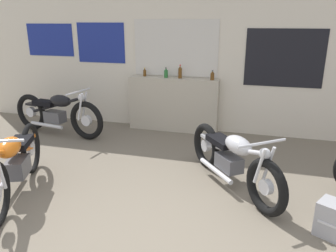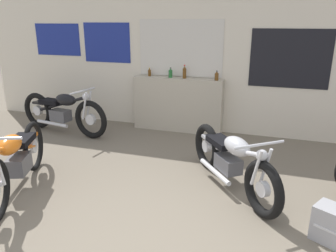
% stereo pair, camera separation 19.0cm
% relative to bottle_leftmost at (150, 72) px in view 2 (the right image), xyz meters
% --- Properties ---
extents(ground_plane, '(24.00, 24.00, 0.00)m').
position_rel_bottle_leftmost_xyz_m(ground_plane, '(1.21, -3.66, -1.12)').
color(ground_plane, '#706656').
extents(wall_back, '(10.00, 0.07, 2.80)m').
position_rel_bottle_leftmost_xyz_m(wall_back, '(1.19, 0.13, 0.29)').
color(wall_back, beige).
rests_on(wall_back, ground_plane).
extents(sill_counter, '(1.75, 0.28, 1.04)m').
position_rel_bottle_leftmost_xyz_m(sill_counter, '(0.59, -0.04, -0.59)').
color(sill_counter, '#B7AD99').
rests_on(sill_counter, ground_plane).
extents(bottle_leftmost, '(0.06, 0.06, 0.16)m').
position_rel_bottle_leftmost_xyz_m(bottle_leftmost, '(0.00, 0.00, 0.00)').
color(bottle_leftmost, '#5B3814').
rests_on(bottle_leftmost, sill_counter).
extents(bottle_left_center, '(0.07, 0.07, 0.19)m').
position_rel_bottle_leftmost_xyz_m(bottle_left_center, '(0.45, -0.04, 0.01)').
color(bottle_left_center, '#23662D').
rests_on(bottle_left_center, sill_counter).
extents(bottle_center, '(0.07, 0.07, 0.26)m').
position_rel_bottle_leftmost_xyz_m(bottle_center, '(0.72, -0.04, 0.04)').
color(bottle_center, '#5B3814').
rests_on(bottle_center, sill_counter).
extents(bottle_right_center, '(0.07, 0.07, 0.18)m').
position_rel_bottle_leftmost_xyz_m(bottle_right_center, '(1.34, -0.08, 0.01)').
color(bottle_right_center, '#5B3814').
rests_on(bottle_right_center, sill_counter).
extents(motorcycle_silver, '(1.34, 1.66, 0.82)m').
position_rel_bottle_leftmost_xyz_m(motorcycle_silver, '(1.92, -2.11, -0.72)').
color(motorcycle_silver, black).
rests_on(motorcycle_silver, ground_plane).
extents(motorcycle_black, '(2.07, 0.64, 0.90)m').
position_rel_bottle_leftmost_xyz_m(motorcycle_black, '(-1.46, -0.88, -0.69)').
color(motorcycle_black, black).
rests_on(motorcycle_black, ground_plane).
extents(motorcycle_orange, '(0.91, 1.91, 0.92)m').
position_rel_bottle_leftmost_xyz_m(motorcycle_orange, '(-0.64, -3.02, -0.68)').
color(motorcycle_orange, black).
rests_on(motorcycle_orange, ground_plane).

